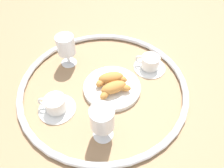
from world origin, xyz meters
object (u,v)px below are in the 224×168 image
object	(u,v)px
coffee_cup_near	(150,63)
coffee_cup_far	(56,105)
pastry_plate	(112,87)
croissant_large	(111,78)
croissant_small	(114,88)
juice_glass_left	(102,120)
juice_glass_right	(66,46)

from	to	relation	value
coffee_cup_near	coffee_cup_far	distance (m)	0.42
pastry_plate	croissant_large	world-z (taller)	croissant_large
pastry_plate	coffee_cup_near	world-z (taller)	coffee_cup_near
croissant_large	coffee_cup_near	bearing A→B (deg)	-176.75
pastry_plate	coffee_cup_near	distance (m)	0.20
croissant_small	coffee_cup_near	bearing A→B (deg)	-162.58
croissant_large	juice_glass_left	xyz separation A→B (m)	(0.12, 0.19, 0.05)
coffee_cup_far	juice_glass_right	bearing A→B (deg)	-119.57
croissant_large	croissant_small	bearing A→B (deg)	76.32
croissant_large	juice_glass_left	distance (m)	0.23
coffee_cup_far	juice_glass_left	bearing A→B (deg)	122.19
croissant_large	coffee_cup_far	xyz separation A→B (m)	(0.23, 0.02, -0.01)
croissant_large	juice_glass_right	bearing A→B (deg)	-61.57
coffee_cup_far	juice_glass_right	distance (m)	0.26
croissant_small	coffee_cup_near	world-z (taller)	croissant_small
pastry_plate	coffee_cup_far	xyz separation A→B (m)	(0.22, -0.00, 0.02)
pastry_plate	juice_glass_left	distance (m)	0.22
coffee_cup_near	juice_glass_left	bearing A→B (deg)	32.45
pastry_plate	croissant_large	xyz separation A→B (m)	(-0.01, -0.02, 0.03)
pastry_plate	croissant_large	bearing A→B (deg)	-104.34
pastry_plate	croissant_small	world-z (taller)	croissant_small
croissant_large	coffee_cup_near	distance (m)	0.19
croissant_large	coffee_cup_near	world-z (taller)	croissant_large
pastry_plate	croissant_small	bearing A→B (deg)	76.84
coffee_cup_near	coffee_cup_far	size ratio (longest dim) A/B	1.00
pastry_plate	croissant_large	distance (m)	0.04
croissant_large	coffee_cup_far	distance (m)	0.23
croissant_small	pastry_plate	bearing A→B (deg)	-103.16
coffee_cup_far	juice_glass_right	world-z (taller)	juice_glass_right
croissant_small	juice_glass_left	distance (m)	0.18
coffee_cup_near	pastry_plate	bearing A→B (deg)	9.88
juice_glass_left	juice_glass_right	world-z (taller)	same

